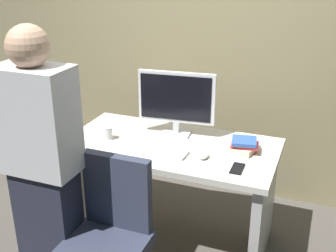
{
  "coord_description": "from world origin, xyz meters",
  "views": [
    {
      "loc": [
        0.94,
        -2.46,
        1.96
      ],
      "look_at": [
        0.0,
        -0.05,
        0.9
      ],
      "focal_mm": 45.75,
      "sensor_mm": 36.0,
      "label": 1
    }
  ],
  "objects_px": {
    "desk": "(171,174)",
    "office_chair": "(109,249)",
    "mouse": "(204,155)",
    "book_stack": "(243,146)",
    "monitor": "(176,100)",
    "keyboard": "(155,150)",
    "person_at_desk": "(44,171)",
    "cup_near_keyboard": "(108,133)",
    "cell_phone": "(237,168)"
  },
  "relations": [
    {
      "from": "person_at_desk",
      "to": "cell_phone",
      "type": "distance_m",
      "value": 1.12
    },
    {
      "from": "person_at_desk",
      "to": "monitor",
      "type": "height_order",
      "value": "person_at_desk"
    },
    {
      "from": "office_chair",
      "to": "mouse",
      "type": "distance_m",
      "value": 0.81
    },
    {
      "from": "desk",
      "to": "mouse",
      "type": "xyz_separation_m",
      "value": [
        0.27,
        -0.12,
        0.25
      ]
    },
    {
      "from": "desk",
      "to": "monitor",
      "type": "xyz_separation_m",
      "value": [
        -0.02,
        0.17,
        0.49
      ]
    },
    {
      "from": "office_chair",
      "to": "monitor",
      "type": "relative_size",
      "value": 1.74
    },
    {
      "from": "keyboard",
      "to": "cup_near_keyboard",
      "type": "bearing_deg",
      "value": 172.16
    },
    {
      "from": "person_at_desk",
      "to": "desk",
      "type": "bearing_deg",
      "value": 60.09
    },
    {
      "from": "monitor",
      "to": "keyboard",
      "type": "distance_m",
      "value": 0.4
    },
    {
      "from": "keyboard",
      "to": "cup_near_keyboard",
      "type": "distance_m",
      "value": 0.39
    },
    {
      "from": "person_at_desk",
      "to": "office_chair",
      "type": "bearing_deg",
      "value": 0.39
    },
    {
      "from": "desk",
      "to": "cup_near_keyboard",
      "type": "xyz_separation_m",
      "value": [
        -0.44,
        -0.08,
        0.28
      ]
    },
    {
      "from": "desk",
      "to": "person_at_desk",
      "type": "height_order",
      "value": "person_at_desk"
    },
    {
      "from": "monitor",
      "to": "book_stack",
      "type": "relative_size",
      "value": 2.62
    },
    {
      "from": "office_chair",
      "to": "book_stack",
      "type": "bearing_deg",
      "value": 56.69
    },
    {
      "from": "office_chair",
      "to": "keyboard",
      "type": "xyz_separation_m",
      "value": [
        0.02,
        0.63,
        0.33
      ]
    },
    {
      "from": "office_chair",
      "to": "person_at_desk",
      "type": "height_order",
      "value": "person_at_desk"
    },
    {
      "from": "cup_near_keyboard",
      "to": "cell_phone",
      "type": "xyz_separation_m",
      "value": [
        0.94,
        -0.11,
        -0.04
      ]
    },
    {
      "from": "person_at_desk",
      "to": "cell_phone",
      "type": "xyz_separation_m",
      "value": [
        0.95,
        0.59,
        -0.09
      ]
    },
    {
      "from": "keyboard",
      "to": "mouse",
      "type": "relative_size",
      "value": 4.3
    },
    {
      "from": "person_at_desk",
      "to": "cup_near_keyboard",
      "type": "xyz_separation_m",
      "value": [
        0.01,
        0.69,
        -0.05
      ]
    },
    {
      "from": "monitor",
      "to": "book_stack",
      "type": "height_order",
      "value": "monitor"
    },
    {
      "from": "mouse",
      "to": "cell_phone",
      "type": "height_order",
      "value": "mouse"
    },
    {
      "from": "monitor",
      "to": "desk",
      "type": "bearing_deg",
      "value": -82.0
    },
    {
      "from": "cup_near_keyboard",
      "to": "cell_phone",
      "type": "height_order",
      "value": "cup_near_keyboard"
    },
    {
      "from": "mouse",
      "to": "book_stack",
      "type": "bearing_deg",
      "value": 41.11
    },
    {
      "from": "keyboard",
      "to": "book_stack",
      "type": "relative_size",
      "value": 2.09
    },
    {
      "from": "mouse",
      "to": "office_chair",
      "type": "bearing_deg",
      "value": -117.54
    },
    {
      "from": "desk",
      "to": "monitor",
      "type": "relative_size",
      "value": 2.65
    },
    {
      "from": "mouse",
      "to": "cell_phone",
      "type": "distance_m",
      "value": 0.24
    },
    {
      "from": "mouse",
      "to": "cup_near_keyboard",
      "type": "relative_size",
      "value": 1.11
    },
    {
      "from": "office_chair",
      "to": "cell_phone",
      "type": "xyz_separation_m",
      "value": [
        0.57,
        0.58,
        0.32
      ]
    },
    {
      "from": "office_chair",
      "to": "book_stack",
      "type": "height_order",
      "value": "office_chair"
    },
    {
      "from": "office_chair",
      "to": "book_stack",
      "type": "xyz_separation_m",
      "value": [
        0.55,
        0.84,
        0.36
      ]
    },
    {
      "from": "keyboard",
      "to": "cell_phone",
      "type": "distance_m",
      "value": 0.56
    },
    {
      "from": "desk",
      "to": "office_chair",
      "type": "relative_size",
      "value": 1.52
    },
    {
      "from": "monitor",
      "to": "cell_phone",
      "type": "height_order",
      "value": "monitor"
    },
    {
      "from": "desk",
      "to": "cup_near_keyboard",
      "type": "distance_m",
      "value": 0.52
    },
    {
      "from": "person_at_desk",
      "to": "mouse",
      "type": "bearing_deg",
      "value": 42.45
    },
    {
      "from": "monitor",
      "to": "cell_phone",
      "type": "bearing_deg",
      "value": -34.51
    },
    {
      "from": "person_at_desk",
      "to": "keyboard",
      "type": "distance_m",
      "value": 0.75
    },
    {
      "from": "keyboard",
      "to": "cell_phone",
      "type": "height_order",
      "value": "keyboard"
    },
    {
      "from": "monitor",
      "to": "cup_near_keyboard",
      "type": "bearing_deg",
      "value": -148.43
    },
    {
      "from": "person_at_desk",
      "to": "mouse",
      "type": "height_order",
      "value": "person_at_desk"
    },
    {
      "from": "desk",
      "to": "cell_phone",
      "type": "bearing_deg",
      "value": -20.99
    },
    {
      "from": "cup_near_keyboard",
      "to": "book_stack",
      "type": "bearing_deg",
      "value": 9.03
    },
    {
      "from": "cell_phone",
      "to": "desk",
      "type": "bearing_deg",
      "value": 158.01
    },
    {
      "from": "office_chair",
      "to": "cup_near_keyboard",
      "type": "xyz_separation_m",
      "value": [
        -0.37,
        0.69,
        0.36
      ]
    },
    {
      "from": "person_at_desk",
      "to": "mouse",
      "type": "relative_size",
      "value": 16.39
    },
    {
      "from": "cup_near_keyboard",
      "to": "cell_phone",
      "type": "distance_m",
      "value": 0.94
    }
  ]
}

